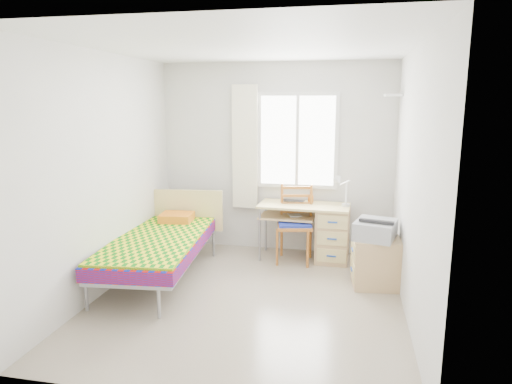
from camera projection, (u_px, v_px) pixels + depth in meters
floor at (249, 299)px, 4.89m from camera, size 3.50×3.50×0.00m
ceiling at (248, 46)px, 4.38m from camera, size 3.50×3.50×0.00m
wall_back at (276, 158)px, 6.31m from camera, size 3.20×0.00×3.20m
wall_left at (105, 174)px, 4.94m from camera, size 0.00×3.50×3.50m
wall_right at (413, 185)px, 4.32m from camera, size 0.00×3.50×3.50m
window at (297, 141)px, 6.18m from camera, size 1.10×0.04×1.30m
curtain at (245, 147)px, 6.30m from camera, size 0.35×0.05×1.70m
floating_shelf at (393, 95)px, 5.52m from camera, size 0.20×0.32×0.03m
bed at (161, 243)px, 5.40m from camera, size 1.14×2.14×0.89m
desk at (327, 231)px, 6.01m from camera, size 1.21×0.60×0.74m
chair at (295, 219)px, 5.96m from camera, size 0.51×0.51×1.01m
cabinet at (376, 262)px, 5.19m from camera, size 0.57×0.51×0.57m
printer at (375, 229)px, 5.11m from camera, size 0.53×0.57×0.21m
laptop at (292, 202)px, 6.12m from camera, size 0.34×0.26×0.02m
pen_cup at (311, 199)px, 6.14m from camera, size 0.08×0.08×0.09m
task_lamp at (342, 188)px, 5.76m from camera, size 0.23×0.33×0.43m
book at (288, 215)px, 6.06m from camera, size 0.22×0.26×0.02m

